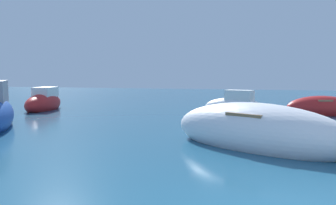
% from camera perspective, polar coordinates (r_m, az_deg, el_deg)
% --- Properties ---
extents(moored_boat_0, '(5.60, 4.22, 1.66)m').
position_cam_1_polar(moored_boat_0, '(10.17, 14.22, -4.65)').
color(moored_boat_0, white).
rests_on(moored_boat_0, ground).
extents(moored_boat_2, '(3.44, 2.15, 1.51)m').
position_cam_1_polar(moored_boat_2, '(17.84, 10.94, -0.75)').
color(moored_boat_2, white).
rests_on(moored_boat_2, ground).
extents(moored_boat_3, '(3.66, 2.00, 1.25)m').
position_cam_1_polar(moored_boat_3, '(19.05, 23.95, -0.84)').
color(moored_boat_3, '#B21E1E').
rests_on(moored_boat_3, ground).
extents(moored_boat_4, '(1.95, 3.84, 1.57)m').
position_cam_1_polar(moored_boat_4, '(21.03, -19.79, -0.00)').
color(moored_boat_4, '#B21E1E').
rests_on(moored_boat_4, ground).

